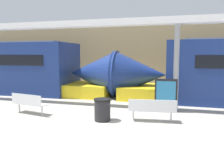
% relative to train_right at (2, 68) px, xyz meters
% --- Properties ---
extents(ground_plane, '(60.00, 60.00, 0.00)m').
position_rel_train_right_xyz_m(ground_plane, '(8.43, -5.55, -1.50)').
color(ground_plane, '#A8A093').
extents(station_wall, '(56.00, 0.20, 5.00)m').
position_rel_train_right_xyz_m(station_wall, '(8.43, 3.88, 1.00)').
color(station_wall, tan).
rests_on(station_wall, ground_plane).
extents(train_right, '(15.39, 2.93, 3.20)m').
position_rel_train_right_xyz_m(train_right, '(0.00, 0.00, 0.00)').
color(train_right, navy).
rests_on(train_right, ground_plane).
extents(bench_near, '(1.73, 0.62, 0.83)m').
position_rel_train_right_xyz_m(bench_near, '(10.09, -4.23, -1.01)').
color(bench_near, silver).
rests_on(bench_near, ground_plane).
extents(bench_far, '(1.63, 0.74, 0.83)m').
position_rel_train_right_xyz_m(bench_far, '(5.15, -4.48, -1.01)').
color(bench_far, silver).
rests_on(bench_far, ground_plane).
extents(trash_bin, '(0.62, 0.62, 0.81)m').
position_rel_train_right_xyz_m(trash_bin, '(8.31, -4.54, -1.09)').
color(trash_bin, black).
rests_on(trash_bin, ground_plane).
extents(poster_board, '(0.92, 0.07, 1.40)m').
position_rel_train_right_xyz_m(poster_board, '(10.53, -2.68, -0.79)').
color(poster_board, black).
rests_on(poster_board, ground_plane).
extents(support_column_near, '(0.23, 0.23, 3.66)m').
position_rel_train_right_xyz_m(support_column_near, '(10.92, -2.56, 0.33)').
color(support_column_near, gray).
rests_on(support_column_near, ground_plane).
extents(canopy_beam, '(28.00, 0.60, 0.28)m').
position_rel_train_right_xyz_m(canopy_beam, '(10.92, -2.56, 2.30)').
color(canopy_beam, silver).
rests_on(canopy_beam, support_column_near).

